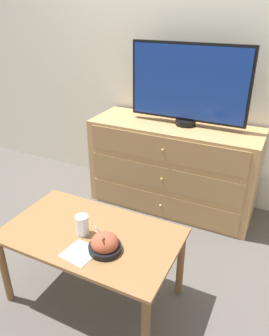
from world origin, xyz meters
name	(u,v)px	position (x,y,z in m)	size (l,w,h in m)	color
ground_plane	(173,188)	(0.00, 0.00, 0.00)	(12.00, 12.00, 0.00)	#56514C
wall_back	(182,51)	(0.00, 0.03, 1.30)	(12.00, 0.05, 2.60)	silver
dresser	(173,167)	(0.08, -0.28, 0.38)	(1.41, 0.51, 0.77)	tan
tv	(189,85)	(0.16, -0.24, 1.10)	(0.95, 0.16, 0.64)	black
coffee_table	(92,242)	(0.03, -1.49, 0.42)	(1.00, 0.59, 0.49)	olive
takeout_bowl	(105,244)	(0.18, -1.58, 0.53)	(0.18, 0.18, 0.18)	black
drink_cup	(82,226)	(-0.01, -1.51, 0.54)	(0.07, 0.07, 0.12)	beige
napkin	(80,253)	(0.07, -1.65, 0.49)	(0.18, 0.18, 0.00)	white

